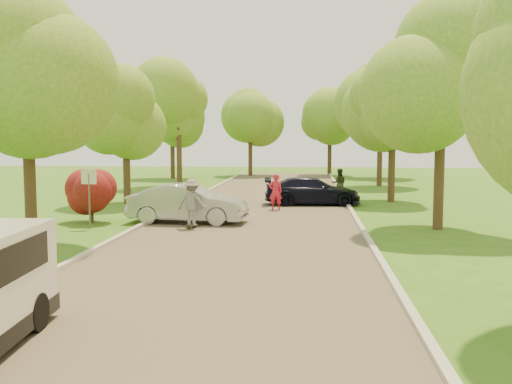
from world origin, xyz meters
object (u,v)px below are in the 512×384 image
(person_olive, at_px, (339,183))
(person_striped, at_px, (276,192))
(dark_sedan, at_px, (312,191))
(street_sign, at_px, (89,186))
(silver_sedan, at_px, (188,204))
(skateboarder, at_px, (192,202))
(longboard, at_px, (192,226))

(person_olive, bearing_deg, person_striped, 60.86)
(dark_sedan, bearing_deg, street_sign, 131.20)
(silver_sedan, bearing_deg, street_sign, 121.13)
(skateboarder, xyz_separation_m, person_striped, (2.72, 5.58, -0.12))
(skateboarder, relative_size, person_striped, 1.02)
(dark_sedan, relative_size, person_striped, 2.82)
(silver_sedan, distance_m, person_olive, 11.65)
(silver_sedan, relative_size, person_striped, 2.75)
(street_sign, height_order, skateboarder, street_sign)
(silver_sedan, xyz_separation_m, person_striped, (3.17, 4.28, 0.08))
(dark_sedan, height_order, person_striped, person_striped)
(silver_sedan, relative_size, longboard, 5.11)
(silver_sedan, xyz_separation_m, person_olive, (6.33, 9.78, 0.07))
(silver_sedan, height_order, person_olive, person_olive)
(person_olive, bearing_deg, silver_sedan, 57.86)
(dark_sedan, height_order, skateboarder, skateboarder)
(street_sign, height_order, person_olive, street_sign)
(skateboarder, distance_m, person_olive, 12.55)
(person_olive, bearing_deg, longboard, 62.78)
(silver_sedan, xyz_separation_m, dark_sedan, (4.85, 6.55, -0.07))
(longboard, bearing_deg, street_sign, 15.61)
(longboard, bearing_deg, silver_sedan, -61.55)
(dark_sedan, height_order, person_olive, person_olive)
(longboard, distance_m, person_striped, 6.25)
(silver_sedan, distance_m, longboard, 1.52)
(silver_sedan, bearing_deg, skateboarder, -157.38)
(dark_sedan, xyz_separation_m, person_olive, (1.48, 3.24, 0.14))
(silver_sedan, distance_m, skateboarder, 1.39)
(silver_sedan, relative_size, dark_sedan, 0.97)
(silver_sedan, height_order, dark_sedan, silver_sedan)
(street_sign, distance_m, skateboarder, 3.77)
(skateboarder, bearing_deg, street_sign, 15.61)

